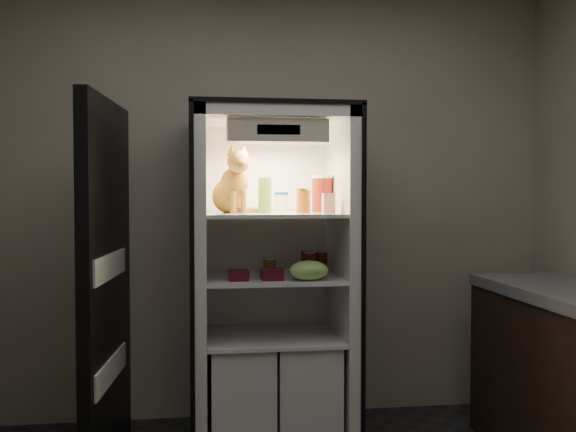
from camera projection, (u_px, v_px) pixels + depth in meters
name	position (u px, v px, depth m)	size (l,w,h in m)	color
room_shell	(315.00, 129.00, 2.23)	(3.60, 3.60, 3.60)	white
refrigerator	(271.00, 300.00, 3.63)	(0.90, 0.72, 1.88)	white
fridge_door	(106.00, 293.00, 3.12)	(0.13, 0.87, 1.85)	black
tabby_cat	(232.00, 188.00, 3.55)	(0.34, 0.37, 0.37)	#BA5B17
parmesan_shaker	(265.00, 195.00, 3.54)	(0.08, 0.08, 0.20)	green
mayo_tub	(281.00, 202.00, 3.69)	(0.08, 0.08, 0.12)	white
salsa_jar	(303.00, 201.00, 3.53)	(0.08, 0.08, 0.13)	maroon
pepper_jar	(323.00, 194.00, 3.71)	(0.13, 0.13, 0.21)	maroon
cream_carton	(328.00, 203.00, 3.45)	(0.06, 0.06, 0.11)	silver
soda_can_a	(307.00, 261.00, 3.68)	(0.07, 0.07, 0.13)	black
soda_can_b	(321.00, 263.00, 3.62)	(0.07, 0.07, 0.13)	black
soda_can_c	(309.00, 264.00, 3.55)	(0.07, 0.07, 0.13)	black
condiment_jar	(270.00, 266.00, 3.57)	(0.07, 0.07, 0.10)	brown
grape_bag	(309.00, 270.00, 3.37)	(0.21, 0.15, 0.10)	#96D462
berry_box_left	(238.00, 275.00, 3.37)	(0.11, 0.11, 0.05)	#520D1A
berry_box_right	(272.00, 274.00, 3.40)	(0.12, 0.12, 0.06)	#520D1A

